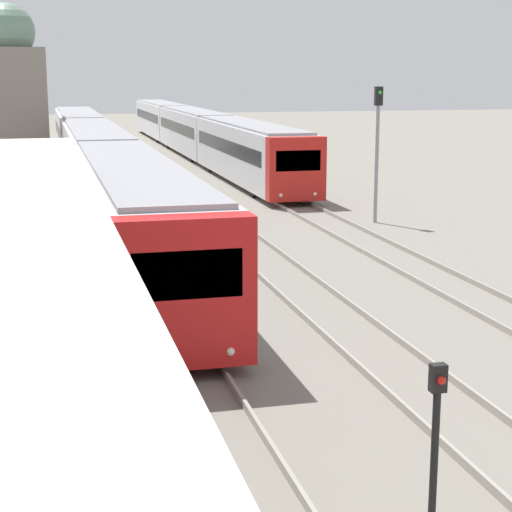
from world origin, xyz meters
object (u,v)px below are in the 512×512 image
at_px(signal_mast_far, 377,138).
at_px(person_on_platform, 46,364).
at_px(train_near, 96,158).
at_px(signal_post_near, 436,427).
at_px(train_far, 194,130).

bearing_deg(signal_mast_far, person_on_platform, -122.59).
xyz_separation_m(train_near, signal_post_near, (2.18, -30.96, -0.48)).
distance_m(person_on_platform, signal_mast_far, 23.12).
bearing_deg(train_far, person_on_platform, -102.24).
bearing_deg(signal_mast_far, train_near, 135.40).
relative_size(person_on_platform, signal_post_near, 0.79).
relative_size(person_on_platform, train_far, 0.03).
height_order(train_near, train_far, train_near).
bearing_deg(signal_post_near, train_far, 83.36).
distance_m(person_on_platform, train_near, 29.33).
height_order(train_near, signal_post_near, train_near).
distance_m(train_far, signal_mast_far, 29.50).
bearing_deg(signal_mast_far, train_far, 93.57).
relative_size(person_on_platform, train_near, 0.03).
bearing_deg(signal_post_near, person_on_platform, 159.71).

